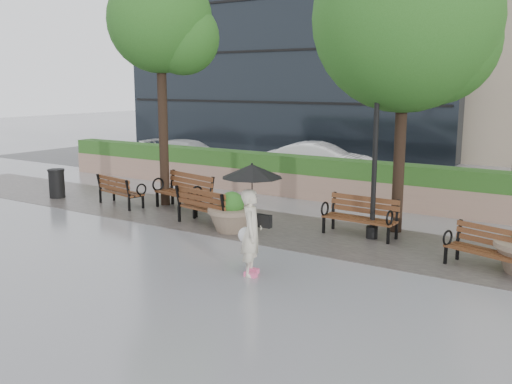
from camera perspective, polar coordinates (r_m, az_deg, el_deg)
The scene contains 17 objects.
ground at distance 12.52m, azimuth -5.24°, elevation -6.44°, with size 100.00×100.00×0.00m, color gray.
cobble_strip at distance 14.89m, azimuth 1.97°, elevation -3.58°, with size 28.00×3.20×0.01m, color #383330.
hedge_wall at distance 18.22m, azimuth 8.54°, elevation 1.10°, with size 24.00×0.80×1.35m.
asphalt_street at distance 21.98m, azimuth 12.89°, elevation 0.85°, with size 40.00×7.00×0.00m, color black.
bench_0 at distance 17.94m, azimuth -13.36°, elevation -0.50°, with size 1.82×1.01×0.92m.
bench_1 at distance 16.93m, azimuth -7.24°, elevation -0.80°, with size 2.13×1.23×1.08m.
bench_2 at distance 15.04m, azimuth -4.82°, elevation -2.30°, with size 1.98×1.08×1.01m.
bench_3 at distance 14.22m, azimuth 10.32°, elevation -3.26°, with size 1.83×0.79×0.97m.
bench_4 at distance 12.35m, azimuth 22.07°, elevation -6.20°, with size 1.73×1.09×0.87m.
planter_left at distance 14.45m, azimuth -2.44°, elevation -2.40°, with size 1.22×1.22×1.03m.
trash_bin at distance 19.77m, azimuth -19.30°, elevation 0.73°, with size 0.54×0.54×0.90m, color black.
lamppost at distance 13.79m, azimuth 11.77°, elevation 2.76°, with size 0.28×0.28×4.14m.
tree_0 at distance 17.50m, azimuth -9.01°, elevation 16.12°, with size 3.21×3.07×7.05m.
tree_1 at distance 14.55m, azimuth 15.43°, elevation 15.87°, with size 4.44×4.44×7.43m.
car_left at distance 25.16m, azimuth -6.60°, elevation 3.74°, with size 1.76×4.33×1.26m, color white.
car_right at distance 22.46m, azimuth 6.42°, elevation 3.10°, with size 1.51×4.32×1.42m, color white.
pedestrian at distance 11.01m, azimuth -0.43°, elevation -1.66°, with size 1.19×1.19×2.18m.
Camera 1 is at (7.48, -9.33, 3.71)m, focal length 40.00 mm.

